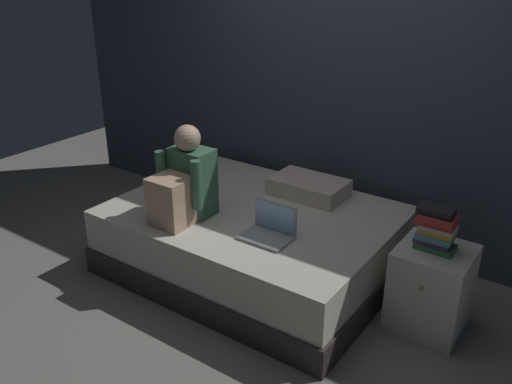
{
  "coord_description": "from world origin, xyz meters",
  "views": [
    {
      "loc": [
        1.84,
        -2.58,
        2.19
      ],
      "look_at": [
        -0.04,
        0.1,
        0.75
      ],
      "focal_mm": 37.94,
      "sensor_mm": 36.0,
      "label": 1
    }
  ],
  "objects_px": {
    "laptop": "(270,229)",
    "book_stack": "(436,229)",
    "bed": "(253,240)",
    "person_sitting": "(184,184)",
    "nightstand": "(431,288)",
    "pillow": "(309,187)"
  },
  "relations": [
    {
      "from": "laptop",
      "to": "book_stack",
      "type": "height_order",
      "value": "book_stack"
    },
    {
      "from": "bed",
      "to": "book_stack",
      "type": "distance_m",
      "value": 1.35
    },
    {
      "from": "laptop",
      "to": "bed",
      "type": "bearing_deg",
      "value": 139.59
    },
    {
      "from": "book_stack",
      "to": "person_sitting",
      "type": "bearing_deg",
      "value": -163.74
    },
    {
      "from": "nightstand",
      "to": "bed",
      "type": "bearing_deg",
      "value": -176.01
    },
    {
      "from": "nightstand",
      "to": "pillow",
      "type": "height_order",
      "value": "pillow"
    },
    {
      "from": "person_sitting",
      "to": "bed",
      "type": "bearing_deg",
      "value": 49.7
    },
    {
      "from": "person_sitting",
      "to": "book_stack",
      "type": "distance_m",
      "value": 1.66
    },
    {
      "from": "bed",
      "to": "pillow",
      "type": "distance_m",
      "value": 0.59
    },
    {
      "from": "bed",
      "to": "person_sitting",
      "type": "height_order",
      "value": "person_sitting"
    },
    {
      "from": "bed",
      "to": "pillow",
      "type": "xyz_separation_m",
      "value": [
        0.2,
        0.45,
        0.32
      ]
    },
    {
      "from": "person_sitting",
      "to": "laptop",
      "type": "distance_m",
      "value": 0.68
    },
    {
      "from": "laptop",
      "to": "book_stack",
      "type": "distance_m",
      "value": 1.03
    },
    {
      "from": "person_sitting",
      "to": "book_stack",
      "type": "bearing_deg",
      "value": 16.26
    },
    {
      "from": "bed",
      "to": "person_sitting",
      "type": "relative_size",
      "value": 3.05
    },
    {
      "from": "pillow",
      "to": "laptop",
      "type": "bearing_deg",
      "value": -79.96
    },
    {
      "from": "nightstand",
      "to": "pillow",
      "type": "relative_size",
      "value": 0.98
    },
    {
      "from": "book_stack",
      "to": "laptop",
      "type": "bearing_deg",
      "value": -158.81
    },
    {
      "from": "pillow",
      "to": "person_sitting",
      "type": "bearing_deg",
      "value": -122.01
    },
    {
      "from": "bed",
      "to": "laptop",
      "type": "height_order",
      "value": "laptop"
    },
    {
      "from": "laptop",
      "to": "nightstand",
      "type": "bearing_deg",
      "value": 20.75
    },
    {
      "from": "pillow",
      "to": "book_stack",
      "type": "distance_m",
      "value": 1.14
    }
  ]
}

